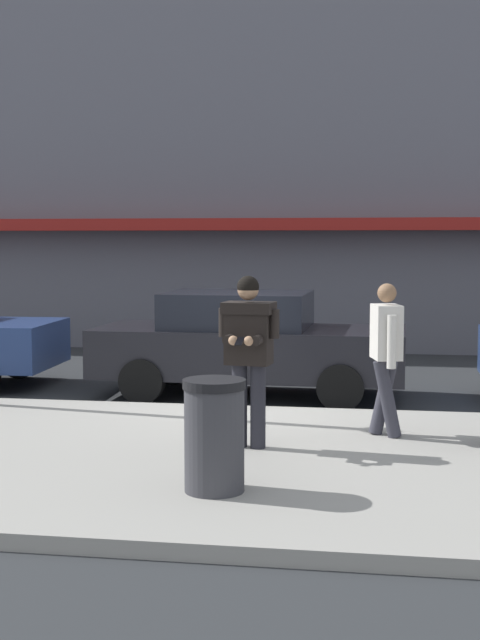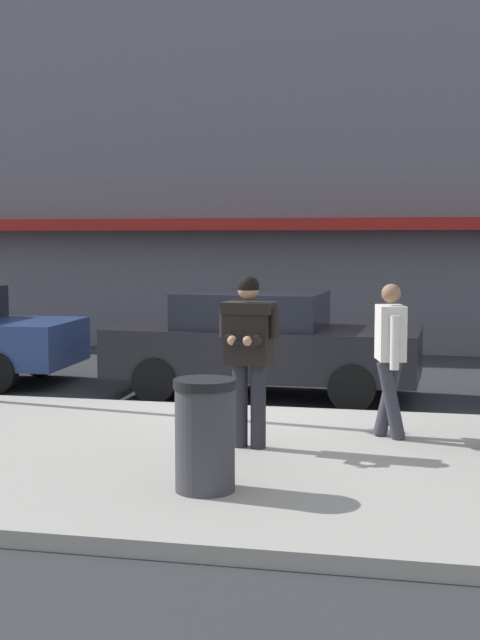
% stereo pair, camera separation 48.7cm
% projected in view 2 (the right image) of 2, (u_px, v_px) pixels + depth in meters
% --- Properties ---
extents(ground_plane, '(80.00, 80.00, 0.00)m').
position_uv_depth(ground_plane, '(256.00, 413.00, 11.88)').
color(ground_plane, '#2B2D30').
extents(sidewalk, '(32.00, 5.30, 0.14)m').
position_uv_depth(sidewalk, '(299.00, 465.00, 8.89)').
color(sidewalk, '#99968E').
rests_on(sidewalk, ground).
extents(curb_paint_line, '(28.00, 0.12, 0.01)m').
position_uv_depth(curb_paint_line, '(331.00, 415.00, 11.71)').
color(curb_paint_line, silver).
rests_on(curb_paint_line, ground).
extents(storefront_facade, '(28.00, 4.70, 10.14)m').
position_uv_depth(storefront_facade, '(377.00, 113.00, 19.46)').
color(storefront_facade, slate).
rests_on(storefront_facade, ground).
extents(parked_sedan_mid, '(4.55, 2.02, 1.54)m').
position_uv_depth(parked_sedan_mid, '(261.00, 343.00, 13.07)').
color(parked_sedan_mid, black).
rests_on(parked_sedan_mid, ground).
extents(man_texting_on_phone, '(0.65, 0.61, 1.81)m').
position_uv_depth(man_texting_on_phone, '(249.00, 342.00, 9.23)').
color(man_texting_on_phone, '#23232B').
rests_on(man_texting_on_phone, sidewalk).
extents(pedestrian_in_light_coat, '(0.39, 0.59, 1.70)m').
position_uv_depth(pedestrian_in_light_coat, '(390.00, 350.00, 9.72)').
color(pedestrian_in_light_coat, '#33333D').
rests_on(pedestrian_in_light_coat, sidewalk).
extents(trash_bin, '(0.55, 0.55, 0.98)m').
position_uv_depth(trash_bin, '(205.00, 435.00, 7.70)').
color(trash_bin, '#38383D').
rests_on(trash_bin, sidewalk).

